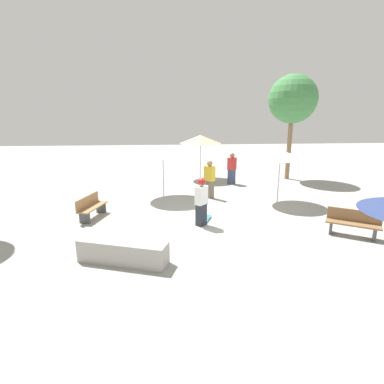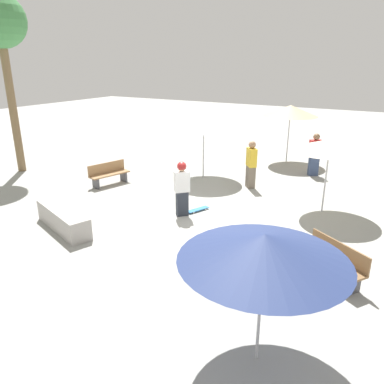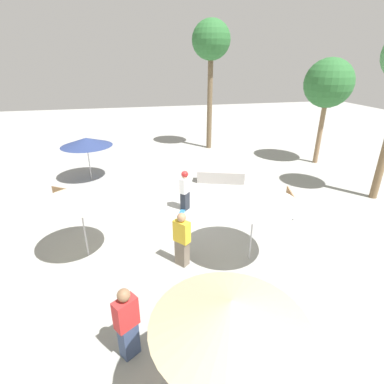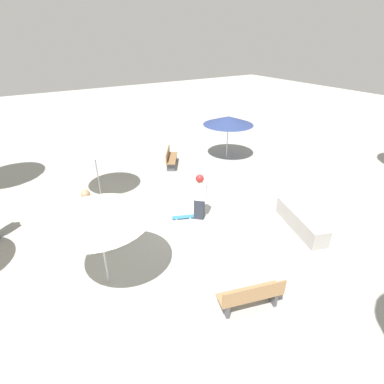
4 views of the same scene
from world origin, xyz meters
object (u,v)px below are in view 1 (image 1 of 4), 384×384
(concrete_ledge, at_px, (123,252))
(bench_far, at_px, (353,223))
(shade_umbrella_tan, at_px, (200,139))
(bystander_far, at_px, (232,169))
(palm_tree_center_left, at_px, (293,100))
(skateboard, at_px, (207,218))
(bystander_watching, at_px, (209,179))
(skater_main, at_px, (201,200))
(shade_umbrella_white, at_px, (163,151))
(shade_umbrella_cream, at_px, (281,155))
(bench_near, at_px, (91,207))

(concrete_ledge, bearing_deg, bench_far, -80.64)
(shade_umbrella_tan, bearing_deg, bystander_far, -134.58)
(palm_tree_center_left, relative_size, bystander_far, 3.45)
(skateboard, distance_m, bystander_watching, 3.25)
(bystander_far, bearing_deg, concrete_ledge, -151.91)
(skater_main, xyz_separation_m, shade_umbrella_white, (3.82, 1.33, 1.30))
(palm_tree_center_left, height_order, bystander_far, palm_tree_center_left)
(skater_main, bearing_deg, shade_umbrella_white, 63.33)
(skater_main, bearing_deg, shade_umbrella_cream, -12.00)
(skater_main, relative_size, bench_far, 1.09)
(concrete_ledge, bearing_deg, shade_umbrella_tan, -17.26)
(concrete_ledge, distance_m, bench_near, 4.12)
(bystander_watching, relative_size, bystander_far, 1.01)
(bench_near, height_order, shade_umbrella_tan, shade_umbrella_tan)
(bench_near, distance_m, shade_umbrella_tan, 8.67)
(concrete_ledge, xyz_separation_m, shade_umbrella_tan, (10.60, -3.29, 2.11))
(shade_umbrella_cream, height_order, palm_tree_center_left, palm_tree_center_left)
(shade_umbrella_tan, bearing_deg, shade_umbrella_white, 152.06)
(shade_umbrella_white, height_order, bystander_watching, shade_umbrella_white)
(concrete_ledge, xyz_separation_m, bystander_watching, (6.20, -3.21, 0.59))
(shade_umbrella_cream, bearing_deg, skater_main, 123.85)
(bench_far, relative_size, palm_tree_center_left, 0.26)
(palm_tree_center_left, relative_size, bystander_watching, 3.42)
(skater_main, height_order, shade_umbrella_white, shade_umbrella_white)
(concrete_ledge, distance_m, bench_far, 7.24)
(palm_tree_center_left, xyz_separation_m, bystander_far, (-1.12, 3.72, -3.80))
(skateboard, relative_size, shade_umbrella_white, 0.31)
(skateboard, bearing_deg, skater_main, 175.01)
(bench_far, height_order, bystander_far, bystander_far)
(bench_far, distance_m, palm_tree_center_left, 10.02)
(skateboard, bearing_deg, shade_umbrella_white, 48.35)
(palm_tree_center_left, bearing_deg, skateboard, 139.71)
(bench_near, height_order, bystander_watching, bystander_watching)
(skater_main, height_order, palm_tree_center_left, palm_tree_center_left)
(shade_umbrella_tan, height_order, bystander_watching, shade_umbrella_tan)
(bench_near, bearing_deg, skater_main, 89.59)
(bench_far, height_order, bystander_watching, bystander_watching)
(palm_tree_center_left, bearing_deg, skater_main, 140.48)
(bench_near, bearing_deg, bystander_far, 144.47)
(bench_far, bearing_deg, shade_umbrella_white, -7.16)
(concrete_ledge, height_order, bystander_far, bystander_far)
(skateboard, bearing_deg, shade_umbrella_cream, -37.85)
(skater_main, relative_size, bystander_far, 0.97)
(skater_main, distance_m, bystander_far, 6.90)
(skater_main, distance_m, shade_umbrella_cream, 4.65)
(shade_umbrella_cream, bearing_deg, bench_near, 99.59)
(shade_umbrella_cream, distance_m, palm_tree_center_left, 6.17)
(shade_umbrella_cream, relative_size, palm_tree_center_left, 0.38)
(skater_main, height_order, shade_umbrella_cream, shade_umbrella_cream)
(shade_umbrella_cream, bearing_deg, bystander_far, 17.20)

